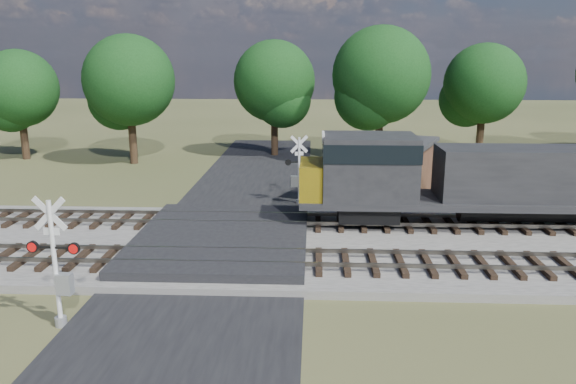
{
  "coord_description": "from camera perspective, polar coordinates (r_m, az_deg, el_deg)",
  "views": [
    {
      "loc": [
        3.75,
        -21.53,
        7.83
      ],
      "look_at": [
        2.67,
        2.0,
        2.04
      ],
      "focal_mm": 35.0,
      "sensor_mm": 36.0,
      "label": 1
    }
  ],
  "objects": [
    {
      "name": "ground",
      "position": [
        23.22,
        -6.87,
        -6.0
      ],
      "size": [
        160.0,
        160.0,
        0.0
      ],
      "primitive_type": "plane",
      "color": "#3D4525",
      "rests_on": "ground"
    },
    {
      "name": "ballast_bed",
      "position": [
        24.16,
        17.55,
        -5.4
      ],
      "size": [
        140.0,
        10.0,
        0.3
      ],
      "primitive_type": "cube",
      "color": "gray",
      "rests_on": "ground"
    },
    {
      "name": "road",
      "position": [
        23.2,
        -6.87,
        -5.91
      ],
      "size": [
        7.0,
        60.0,
        0.08
      ],
      "primitive_type": "cube",
      "color": "black",
      "rests_on": "ground"
    },
    {
      "name": "crossing_panel",
      "position": [
        23.58,
        -6.7,
        -4.87
      ],
      "size": [
        7.0,
        9.0,
        0.62
      ],
      "primitive_type": "cube",
      "color": "#262628",
      "rests_on": "ground"
    },
    {
      "name": "track_near",
      "position": [
        20.9,
        0.73,
        -6.97
      ],
      "size": [
        140.0,
        2.6,
        0.33
      ],
      "color": "black",
      "rests_on": "ballast_bed"
    },
    {
      "name": "track_far",
      "position": [
        25.64,
        1.11,
        -3.01
      ],
      "size": [
        140.0,
        2.6,
        0.33
      ],
      "color": "black",
      "rests_on": "ballast_bed"
    },
    {
      "name": "crossing_signal_near",
      "position": [
        17.69,
        -22.27,
        -7.71
      ],
      "size": [
        1.6,
        0.35,
        3.97
      ],
      "rotation": [
        0.0,
        0.0,
        -0.07
      ],
      "color": "silver",
      "rests_on": "ground"
    },
    {
      "name": "crossing_signal_far",
      "position": [
        29.76,
        0.98,
        1.63
      ],
      "size": [
        1.49,
        0.39,
        3.73
      ],
      "rotation": [
        0.0,
        0.0,
        3.32
      ],
      "color": "silver",
      "rests_on": "ground"
    },
    {
      "name": "equipment_shed",
      "position": [
        30.88,
        9.6,
        2.19
      ],
      "size": [
        6.49,
        6.49,
        3.39
      ],
      "rotation": [
        0.0,
        0.0,
        -0.39
      ],
      "color": "#492A1F",
      "rests_on": "ground"
    },
    {
      "name": "treeline",
      "position": [
        42.4,
        10.82,
        11.62
      ],
      "size": [
        80.79,
        11.3,
        10.93
      ],
      "color": "black",
      "rests_on": "ground"
    }
  ]
}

